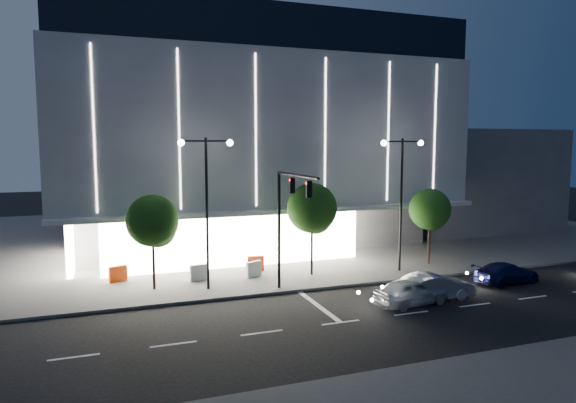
{
  "coord_description": "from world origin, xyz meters",
  "views": [
    {
      "loc": [
        -8.61,
        -23.28,
        8.62
      ],
      "look_at": [
        2.4,
        7.12,
        5.0
      ],
      "focal_mm": 32.0,
      "sensor_mm": 36.0,
      "label": 1
    }
  ],
  "objects_px": {
    "tree_right": "(430,212)",
    "barrier_a": "(118,274)",
    "street_lamp_east": "(402,185)",
    "car_third": "(507,273)",
    "car_second": "(434,287)",
    "barrier_c": "(256,263)",
    "traffic_mast": "(287,209)",
    "car_lead": "(411,292)",
    "tree_left": "(153,224)",
    "tree_mid": "(312,211)",
    "barrier_b": "(199,273)",
    "street_lamp_west": "(207,191)",
    "barrier_d": "(254,269)"
  },
  "relations": [
    {
      "from": "tree_right",
      "to": "barrier_a",
      "type": "distance_m",
      "value": 21.35
    },
    {
      "from": "street_lamp_east",
      "to": "car_third",
      "type": "xyz_separation_m",
      "value": [
        4.81,
        -4.59,
        -5.31
      ]
    },
    {
      "from": "car_second",
      "to": "car_third",
      "type": "relative_size",
      "value": 1.01
    },
    {
      "from": "tree_right",
      "to": "barrier_c",
      "type": "distance_m",
      "value": 12.79
    },
    {
      "from": "traffic_mast",
      "to": "car_third",
      "type": "relative_size",
      "value": 1.58
    },
    {
      "from": "car_lead",
      "to": "tree_left",
      "type": "bearing_deg",
      "value": 52.22
    },
    {
      "from": "tree_mid",
      "to": "tree_right",
      "type": "bearing_deg",
      "value": -0.0
    },
    {
      "from": "barrier_b",
      "to": "street_lamp_east",
      "type": "bearing_deg",
      "value": -17.3
    },
    {
      "from": "car_third",
      "to": "tree_left",
      "type": "bearing_deg",
      "value": 69.49
    },
    {
      "from": "traffic_mast",
      "to": "car_third",
      "type": "bearing_deg",
      "value": -7.93
    },
    {
      "from": "traffic_mast",
      "to": "street_lamp_west",
      "type": "relative_size",
      "value": 0.79
    },
    {
      "from": "traffic_mast",
      "to": "tree_mid",
      "type": "height_order",
      "value": "traffic_mast"
    },
    {
      "from": "barrier_a",
      "to": "tree_left",
      "type": "bearing_deg",
      "value": -69.9
    },
    {
      "from": "car_third",
      "to": "barrier_b",
      "type": "bearing_deg",
      "value": 64.39
    },
    {
      "from": "traffic_mast",
      "to": "barrier_a",
      "type": "distance_m",
      "value": 11.65
    },
    {
      "from": "car_third",
      "to": "barrier_b",
      "type": "relative_size",
      "value": 4.06
    },
    {
      "from": "street_lamp_east",
      "to": "car_third",
      "type": "distance_m",
      "value": 8.51
    },
    {
      "from": "car_third",
      "to": "barrier_d",
      "type": "bearing_deg",
      "value": 61.05
    },
    {
      "from": "car_lead",
      "to": "car_third",
      "type": "height_order",
      "value": "car_lead"
    },
    {
      "from": "tree_mid",
      "to": "barrier_c",
      "type": "height_order",
      "value": "tree_mid"
    },
    {
      "from": "barrier_b",
      "to": "barrier_d",
      "type": "height_order",
      "value": "same"
    },
    {
      "from": "tree_left",
      "to": "car_third",
      "type": "height_order",
      "value": "tree_left"
    },
    {
      "from": "street_lamp_east",
      "to": "traffic_mast",
      "type": "bearing_deg",
      "value": -163.52
    },
    {
      "from": "tree_mid",
      "to": "street_lamp_west",
      "type": "bearing_deg",
      "value": -171.74
    },
    {
      "from": "street_lamp_west",
      "to": "tree_right",
      "type": "height_order",
      "value": "street_lamp_west"
    },
    {
      "from": "street_lamp_east",
      "to": "tree_right",
      "type": "height_order",
      "value": "street_lamp_east"
    },
    {
      "from": "tree_left",
      "to": "tree_right",
      "type": "distance_m",
      "value": 19.0
    },
    {
      "from": "car_second",
      "to": "barrier_d",
      "type": "height_order",
      "value": "car_second"
    },
    {
      "from": "traffic_mast",
      "to": "car_lead",
      "type": "relative_size",
      "value": 1.66
    },
    {
      "from": "car_lead",
      "to": "barrier_a",
      "type": "distance_m",
      "value": 17.6
    },
    {
      "from": "street_lamp_west",
      "to": "barrier_a",
      "type": "relative_size",
      "value": 8.18
    },
    {
      "from": "barrier_d",
      "to": "barrier_a",
      "type": "bearing_deg",
      "value": 146.19
    },
    {
      "from": "street_lamp_west",
      "to": "barrier_a",
      "type": "xyz_separation_m",
      "value": [
        -4.94,
        3.39,
        -5.31
      ]
    },
    {
      "from": "traffic_mast",
      "to": "tree_left",
      "type": "bearing_deg",
      "value": 152.16
    },
    {
      "from": "tree_left",
      "to": "car_third",
      "type": "bearing_deg",
      "value": -15.09
    },
    {
      "from": "tree_right",
      "to": "car_lead",
      "type": "relative_size",
      "value": 1.3
    },
    {
      "from": "tree_right",
      "to": "car_third",
      "type": "xyz_separation_m",
      "value": [
        1.78,
        -5.61,
        -3.24
      ]
    },
    {
      "from": "car_third",
      "to": "barrier_a",
      "type": "distance_m",
      "value": 24.11
    },
    {
      "from": "traffic_mast",
      "to": "street_lamp_west",
      "type": "distance_m",
      "value": 4.89
    },
    {
      "from": "car_lead",
      "to": "barrier_b",
      "type": "bearing_deg",
      "value": 42.16
    },
    {
      "from": "tree_right",
      "to": "tree_left",
      "type": "bearing_deg",
      "value": 180.0
    },
    {
      "from": "street_lamp_west",
      "to": "street_lamp_east",
      "type": "distance_m",
      "value": 13.0
    },
    {
      "from": "barrier_a",
      "to": "barrier_b",
      "type": "height_order",
      "value": "same"
    },
    {
      "from": "street_lamp_west",
      "to": "car_second",
      "type": "bearing_deg",
      "value": -27.27
    },
    {
      "from": "traffic_mast",
      "to": "car_lead",
      "type": "height_order",
      "value": "traffic_mast"
    },
    {
      "from": "tree_left",
      "to": "barrier_b",
      "type": "distance_m",
      "value": 4.49
    },
    {
      "from": "street_lamp_east",
      "to": "car_lead",
      "type": "xyz_separation_m",
      "value": [
        -3.27,
        -6.32,
        -5.23
      ]
    },
    {
      "from": "traffic_mast",
      "to": "barrier_b",
      "type": "distance_m",
      "value": 7.68
    },
    {
      "from": "traffic_mast",
      "to": "tree_mid",
      "type": "xyz_separation_m",
      "value": [
        3.03,
        3.68,
        -0.69
      ]
    },
    {
      "from": "traffic_mast",
      "to": "street_lamp_east",
      "type": "xyz_separation_m",
      "value": [
        9.0,
        2.66,
        0.93
      ]
    }
  ]
}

